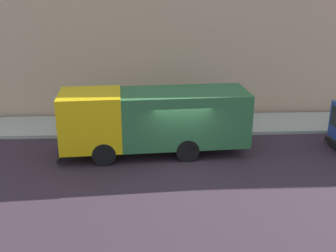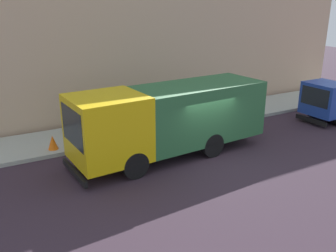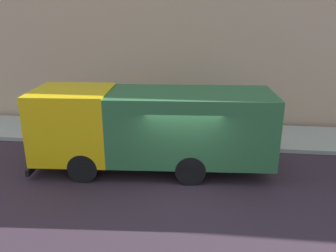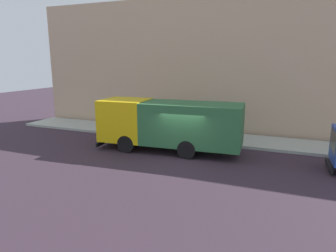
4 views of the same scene
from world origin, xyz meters
The scene contains 8 objects.
ground centered at (0.00, 0.00, 0.00)m, with size 80.00×80.00×0.00m, color #352631.
sidewalk centered at (4.60, 0.00, 0.09)m, with size 3.21×30.00×0.17m, color #AAAFA3.
building_facade centered at (6.71, 0.00, 4.97)m, with size 0.50×30.00×9.93m, color tan.
large_utility_truck centered at (0.91, 1.24, 1.72)m, with size 3.12×8.74×3.01m.
pedestrian_walking centered at (5.13, 4.38, 1.02)m, with size 0.49×0.49×1.62m.
pedestrian_standing centered at (3.67, 2.06, 1.04)m, with size 0.49×0.49×1.66m.
traffic_cone_orange centered at (3.56, 5.62, 0.49)m, with size 0.44×0.44×0.63m, color orange.
street_sign_post centered at (3.37, 2.01, 1.54)m, with size 0.44×0.08×2.29m.
Camera 2 is at (-11.60, 8.23, 6.23)m, focal length 38.41 mm.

